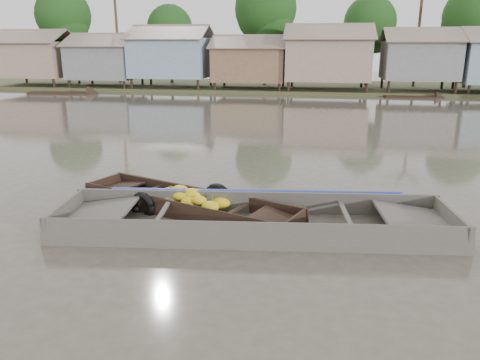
# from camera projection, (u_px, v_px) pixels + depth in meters

# --- Properties ---
(ground) EXTENTS (120.00, 120.00, 0.00)m
(ground) POSITION_uv_depth(u_px,v_px,m) (230.00, 220.00, 10.72)
(ground) COLOR #464136
(ground) RESTS_ON ground
(riverbank) EXTENTS (120.00, 12.47, 10.22)m
(riverbank) POSITION_uv_depth(u_px,v_px,m) (334.00, 53.00, 39.53)
(riverbank) COLOR #384723
(riverbank) RESTS_ON ground
(banana_boat) EXTENTS (5.87, 3.41, 0.83)m
(banana_boat) POSITION_uv_depth(u_px,v_px,m) (186.00, 203.00, 11.36)
(banana_boat) COLOR black
(banana_boat) RESTS_ON ground
(viewer_boat) EXTENTS (8.70, 3.12, 0.68)m
(viewer_boat) POSITION_uv_depth(u_px,v_px,m) (255.00, 226.00, 10.20)
(viewer_boat) COLOR #47423C
(viewer_boat) RESTS_ON ground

